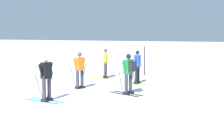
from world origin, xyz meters
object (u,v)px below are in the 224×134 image
at_px(skier_yellow, 105,62).
at_px(trail_marker_pole, 144,61).
at_px(skier_green, 129,72).
at_px(skier_black, 46,77).
at_px(skier_orange, 80,69).
at_px(skier_blue, 137,66).

bearing_deg(skier_yellow, trail_marker_pole, 56.37).
height_order(skier_green, skier_yellow, same).
height_order(skier_yellow, trail_marker_pole, trail_marker_pole).
bearing_deg(skier_yellow, skier_black, -81.23).
relative_size(skier_black, trail_marker_pole, 0.95).
bearing_deg(skier_orange, skier_yellow, 99.72).
bearing_deg(skier_blue, trail_marker_pole, 105.39).
xyz_separation_m(skier_green, skier_yellow, (-3.15, 3.68, -0.04)).
xyz_separation_m(skier_yellow, trail_marker_pole, (1.50, 2.25, -0.02)).
relative_size(skier_blue, trail_marker_pole, 0.95).
bearing_deg(skier_yellow, skier_orange, -80.28).
distance_m(skier_yellow, skier_blue, 2.60).
distance_m(skier_orange, trail_marker_pole, 5.86).
height_order(skier_green, skier_black, same).
relative_size(skier_yellow, skier_blue, 1.00).
bearing_deg(skier_blue, skier_green, -74.27).
xyz_separation_m(skier_yellow, skier_black, (0.97, -6.29, -0.00)).
bearing_deg(trail_marker_pole, skier_blue, -74.61).
distance_m(skier_orange, skier_yellow, 3.58).
bearing_deg(skier_black, skier_yellow, 98.77).
distance_m(skier_orange, skier_blue, 3.09).
bearing_deg(skier_orange, skier_green, -3.37).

